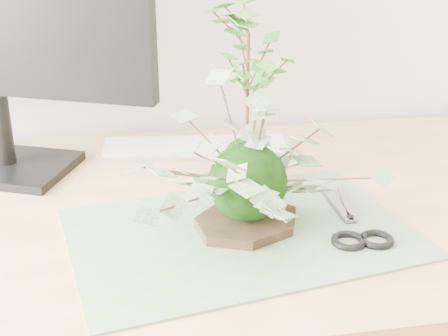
{
  "coord_description": "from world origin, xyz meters",
  "views": [
    {
      "loc": [
        -0.14,
        0.34,
        1.19
      ],
      "look_at": [
        0.0,
        1.14,
        0.84
      ],
      "focal_mm": 50.0,
      "sensor_mm": 36.0,
      "label": 1
    }
  ],
  "objects_px": {
    "maple_kokedama": "(248,46)",
    "desk": "(254,247)",
    "ivy_kokedama": "(248,147)",
    "keyboard": "(195,147)"
  },
  "relations": [
    {
      "from": "desk",
      "to": "ivy_kokedama",
      "type": "distance_m",
      "value": 0.24
    },
    {
      "from": "desk",
      "to": "keyboard",
      "type": "xyz_separation_m",
      "value": [
        -0.07,
        0.23,
        0.09
      ]
    },
    {
      "from": "maple_kokedama",
      "to": "keyboard",
      "type": "bearing_deg",
      "value": 112.31
    },
    {
      "from": "maple_kokedama",
      "to": "desk",
      "type": "bearing_deg",
      "value": -89.95
    },
    {
      "from": "desk",
      "to": "maple_kokedama",
      "type": "height_order",
      "value": "maple_kokedama"
    },
    {
      "from": "desk",
      "to": "ivy_kokedama",
      "type": "xyz_separation_m",
      "value": [
        -0.03,
        -0.09,
        0.22
      ]
    },
    {
      "from": "desk",
      "to": "maple_kokedama",
      "type": "distance_m",
      "value": 0.33
    },
    {
      "from": "desk",
      "to": "keyboard",
      "type": "bearing_deg",
      "value": 106.0
    },
    {
      "from": "ivy_kokedama",
      "to": "keyboard",
      "type": "distance_m",
      "value": 0.35
    },
    {
      "from": "desk",
      "to": "keyboard",
      "type": "height_order",
      "value": "keyboard"
    }
  ]
}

